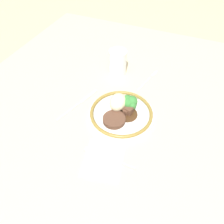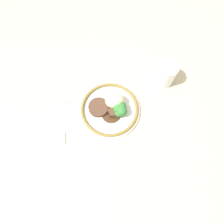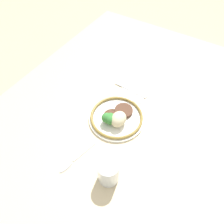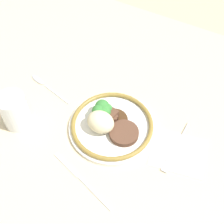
% 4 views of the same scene
% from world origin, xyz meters
% --- Properties ---
extents(ground_plane, '(8.00, 8.00, 0.00)m').
position_xyz_m(ground_plane, '(0.00, 0.00, 0.00)').
color(ground_plane, tan).
extents(dining_table, '(1.43, 1.16, 0.04)m').
position_xyz_m(dining_table, '(0.00, 0.00, 0.02)').
color(dining_table, beige).
rests_on(dining_table, ground).
extents(napkin, '(0.16, 0.14, 0.00)m').
position_xyz_m(napkin, '(-0.15, -0.07, 0.04)').
color(napkin, white).
rests_on(napkin, dining_table).
extents(plate, '(0.24, 0.24, 0.07)m').
position_xyz_m(plate, '(0.05, -0.05, 0.06)').
color(plate, white).
rests_on(plate, dining_table).
extents(juice_glass, '(0.07, 0.07, 0.10)m').
position_xyz_m(juice_glass, '(0.28, 0.06, 0.08)').
color(juice_glass, orange).
rests_on(juice_glass, dining_table).
extents(fork, '(0.02, 0.17, 0.00)m').
position_xyz_m(fork, '(-0.14, -0.06, 0.04)').
color(fork, '#ADADB2').
rests_on(fork, napkin).
extents(knife, '(0.20, 0.07, 0.00)m').
position_xyz_m(knife, '(0.04, 0.12, 0.04)').
color(knife, '#ADADB2').
rests_on(knife, dining_table).
extents(spoon, '(0.17, 0.05, 0.01)m').
position_xyz_m(spoon, '(0.31, -0.09, 0.04)').
color(spoon, '#ADADB2').
rests_on(spoon, dining_table).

